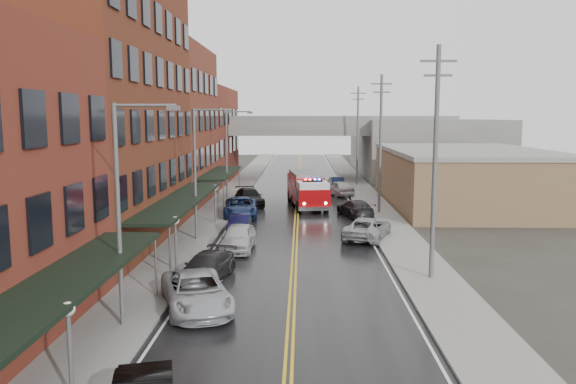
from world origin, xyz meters
name	(u,v)px	position (x,y,z in m)	size (l,w,h in m)	color
road	(296,224)	(0.00, 30.00, 0.01)	(11.00, 160.00, 0.02)	black
sidewalk_left	(204,223)	(-7.30, 30.00, 0.07)	(3.00, 160.00, 0.15)	slate
sidewalk_right	(389,224)	(7.30, 30.00, 0.07)	(3.00, 160.00, 0.15)	slate
curb_left	(225,223)	(-5.65, 30.00, 0.07)	(0.30, 160.00, 0.15)	gray
curb_right	(368,224)	(5.65, 30.00, 0.07)	(0.30, 160.00, 0.15)	gray
brick_building_b	(91,108)	(-13.30, 23.00, 9.00)	(9.00, 20.00, 18.00)	#5C2818
brick_building_c	(160,126)	(-13.30, 40.50, 7.50)	(9.00, 15.00, 15.00)	maroon
brick_building_far	(194,136)	(-13.30, 58.00, 6.00)	(9.00, 20.00, 12.00)	maroon
tan_building	(465,179)	(16.00, 40.00, 2.50)	(14.00, 22.00, 5.00)	#826146
right_far_block	(420,147)	(18.00, 70.00, 4.00)	(18.00, 30.00, 8.00)	slate
awning_0	(60,285)	(-7.49, 4.00, 2.99)	(2.60, 16.00, 3.09)	black
awning_1	(182,200)	(-7.49, 23.00, 2.99)	(2.60, 18.00, 3.09)	black
awning_2	(220,173)	(-7.49, 40.50, 2.99)	(2.60, 13.00, 3.09)	black
globe_lamp_0	(69,328)	(-6.40, 2.00, 2.31)	(0.44, 0.44, 3.12)	#59595B
globe_lamp_1	(175,231)	(-6.40, 16.00, 2.31)	(0.44, 0.44, 3.12)	#59595B
globe_lamp_2	(215,195)	(-6.40, 30.00, 2.31)	(0.44, 0.44, 3.12)	#59595B
street_lamp_0	(124,201)	(-6.55, 8.00, 5.19)	(2.64, 0.22, 9.00)	#59595B
street_lamp_1	(199,165)	(-6.55, 24.00, 5.19)	(2.64, 0.22, 9.00)	#59595B
street_lamp_2	(229,151)	(-6.55, 40.00, 5.19)	(2.64, 0.22, 9.00)	#59595B
utility_pole_0	(435,159)	(7.20, 15.00, 6.31)	(1.80, 0.24, 12.00)	#59595B
utility_pole_1	(380,142)	(7.20, 35.00, 6.31)	(1.80, 0.24, 12.00)	#59595B
utility_pole_2	(358,134)	(7.20, 55.00, 6.31)	(1.80, 0.24, 12.00)	#59595B
overpass	(299,135)	(0.00, 62.00, 5.99)	(40.00, 10.00, 7.50)	slate
fire_truck	(307,189)	(0.96, 38.27, 1.73)	(4.48, 9.05, 3.19)	#9A070B
parked_car_left_2	(196,292)	(-4.21, 10.20, 0.80)	(2.66, 5.77, 1.60)	#AAAEB2
parked_car_left_3	(206,267)	(-4.52, 14.63, 0.70)	(1.97, 4.84, 1.40)	black
parked_car_left_4	(238,238)	(-3.60, 21.20, 0.83)	(1.97, 4.89, 1.66)	#BBBBBB
parked_car_left_5	(239,224)	(-4.10, 26.37, 0.68)	(1.45, 4.16, 1.37)	black
parked_car_left_6	(241,207)	(-4.75, 33.20, 0.82)	(2.73, 5.93, 1.65)	navy
parked_car_left_7	(249,197)	(-4.57, 39.20, 0.81)	(2.26, 5.55, 1.61)	black
parked_car_right_0	(367,228)	(5.00, 24.77, 0.76)	(2.54, 5.51, 1.53)	#96999D
parked_car_right_1	(355,208)	(5.00, 33.58, 0.72)	(2.01, 4.95, 1.44)	black
parked_car_right_2	(339,188)	(4.46, 46.20, 0.81)	(1.91, 4.76, 1.62)	silver
parked_car_right_3	(336,183)	(4.46, 51.91, 0.71)	(1.51, 4.32, 1.42)	black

